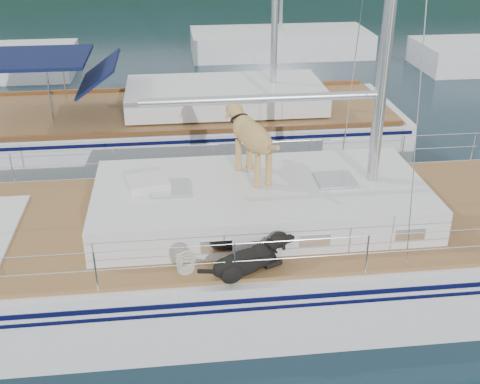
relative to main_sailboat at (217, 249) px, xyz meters
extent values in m
plane|color=black|center=(-0.10, 0.00, -0.68)|extent=(120.00, 120.00, 0.00)
cube|color=silver|center=(-0.10, 0.00, -0.18)|extent=(12.00, 3.80, 1.40)
cube|color=#9B6D3E|center=(-0.10, 0.00, 0.55)|extent=(11.52, 3.50, 0.06)
cube|color=silver|center=(0.70, 0.00, 0.85)|extent=(5.20, 2.50, 0.55)
cylinder|color=silver|center=(0.70, 0.00, 2.53)|extent=(3.60, 0.12, 0.12)
cylinder|color=silver|center=(-0.10, -1.75, 1.14)|extent=(10.56, 0.01, 0.01)
cylinder|color=silver|center=(-0.10, 1.75, 1.14)|extent=(10.56, 0.01, 0.01)
cube|color=#1F2EC3|center=(0.01, 1.54, 0.60)|extent=(0.79, 0.62, 0.05)
cube|color=silver|center=(-1.05, 0.09, 1.21)|extent=(0.71, 0.63, 0.16)
torus|color=beige|center=(-0.53, -1.74, 0.94)|extent=(0.35, 0.19, 0.34)
cube|color=silver|center=(-0.50, 5.91, -0.23)|extent=(11.00, 3.50, 1.30)
cube|color=#9B6D3E|center=(-0.50, 5.91, 0.42)|extent=(10.56, 3.29, 0.06)
cube|color=silver|center=(0.70, 5.91, 0.77)|extent=(4.80, 2.30, 0.55)
cube|color=#101745|center=(-3.70, 5.91, 1.82)|extent=(2.40, 2.30, 0.08)
cube|color=silver|center=(3.90, 16.00, -0.28)|extent=(7.20, 3.00, 1.10)
camera|label=1|loc=(-0.60, -8.40, 5.20)|focal=45.00mm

